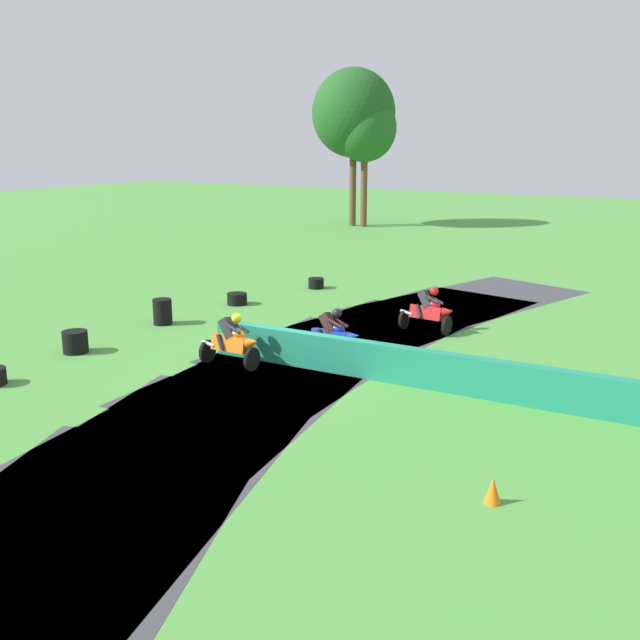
{
  "coord_description": "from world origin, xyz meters",
  "views": [
    {
      "loc": [
        9.25,
        -15.14,
        5.65
      ],
      "look_at": [
        0.02,
        1.3,
        0.9
      ],
      "focal_mm": 40.71,
      "sensor_mm": 36.0,
      "label": 1
    }
  ],
  "objects_px": {
    "motorcycle_trailing_orange": "(233,341)",
    "tire_stack_mid_a": "(237,299)",
    "motorcycle_chase_blue": "(333,336)",
    "tire_stack_near": "(316,283)",
    "tire_stack_far": "(75,342)",
    "tire_stack_mid_b": "(163,312)",
    "traffic_cone": "(493,490)",
    "motorcycle_lead_red": "(429,311)"
  },
  "relations": [
    {
      "from": "tire_stack_near",
      "to": "tire_stack_mid_b",
      "type": "distance_m",
      "value": 7.3
    },
    {
      "from": "motorcycle_lead_red",
      "to": "motorcycle_trailing_orange",
      "type": "height_order",
      "value": "motorcycle_trailing_orange"
    },
    {
      "from": "tire_stack_near",
      "to": "tire_stack_far",
      "type": "distance_m",
      "value": 10.78
    },
    {
      "from": "tire_stack_near",
      "to": "tire_stack_mid_a",
      "type": "bearing_deg",
      "value": -105.19
    },
    {
      "from": "tire_stack_mid_b",
      "to": "tire_stack_far",
      "type": "distance_m",
      "value": 3.53
    },
    {
      "from": "motorcycle_lead_red",
      "to": "tire_stack_mid_b",
      "type": "distance_m",
      "value": 8.21
    },
    {
      "from": "motorcycle_trailing_orange",
      "to": "traffic_cone",
      "type": "bearing_deg",
      "value": -25.96
    },
    {
      "from": "tire_stack_mid_b",
      "to": "traffic_cone",
      "type": "xyz_separation_m",
      "value": [
        12.26,
        -6.23,
        -0.18
      ]
    },
    {
      "from": "motorcycle_trailing_orange",
      "to": "tire_stack_mid_a",
      "type": "xyz_separation_m",
      "value": [
        -4.05,
        5.81,
        -0.46
      ]
    },
    {
      "from": "tire_stack_mid_a",
      "to": "tire_stack_mid_b",
      "type": "relative_size",
      "value": 0.87
    },
    {
      "from": "tire_stack_mid_b",
      "to": "tire_stack_far",
      "type": "height_order",
      "value": "tire_stack_mid_b"
    },
    {
      "from": "tire_stack_mid_b",
      "to": "tire_stack_near",
      "type": "bearing_deg",
      "value": 78.72
    },
    {
      "from": "motorcycle_chase_blue",
      "to": "tire_stack_near",
      "type": "distance_m",
      "value": 9.32
    },
    {
      "from": "motorcycle_chase_blue",
      "to": "tire_stack_mid_a",
      "type": "xyz_separation_m",
      "value": [
        -6.0,
        4.1,
        -0.46
      ]
    },
    {
      "from": "tire_stack_near",
      "to": "traffic_cone",
      "type": "height_order",
      "value": "traffic_cone"
    },
    {
      "from": "tire_stack_mid_a",
      "to": "motorcycle_trailing_orange",
      "type": "bearing_deg",
      "value": -55.14
    },
    {
      "from": "motorcycle_lead_red",
      "to": "traffic_cone",
      "type": "distance_m",
      "value": 10.53
    },
    {
      "from": "motorcycle_lead_red",
      "to": "tire_stack_mid_a",
      "type": "distance_m",
      "value": 7.18
    },
    {
      "from": "tire_stack_far",
      "to": "traffic_cone",
      "type": "relative_size",
      "value": 1.54
    },
    {
      "from": "tire_stack_near",
      "to": "tire_stack_far",
      "type": "xyz_separation_m",
      "value": [
        -1.41,
        -10.69,
        0.1
      ]
    },
    {
      "from": "tire_stack_mid_a",
      "to": "tire_stack_mid_b",
      "type": "distance_m",
      "value": 3.41
    },
    {
      "from": "motorcycle_trailing_orange",
      "to": "tire_stack_far",
      "type": "height_order",
      "value": "motorcycle_trailing_orange"
    },
    {
      "from": "motorcycle_lead_red",
      "to": "tire_stack_far",
      "type": "height_order",
      "value": "motorcycle_lead_red"
    },
    {
      "from": "tire_stack_mid_b",
      "to": "tire_stack_far",
      "type": "relative_size",
      "value": 1.18
    },
    {
      "from": "motorcycle_lead_red",
      "to": "tire_stack_near",
      "type": "relative_size",
      "value": 2.84
    },
    {
      "from": "motorcycle_lead_red",
      "to": "motorcycle_trailing_orange",
      "type": "xyz_separation_m",
      "value": [
        -3.11,
        -5.61,
        0.01
      ]
    },
    {
      "from": "motorcycle_chase_blue",
      "to": "traffic_cone",
      "type": "relative_size",
      "value": 3.82
    },
    {
      "from": "motorcycle_trailing_orange",
      "to": "tire_stack_mid_a",
      "type": "bearing_deg",
      "value": 124.86
    },
    {
      "from": "motorcycle_lead_red",
      "to": "tire_stack_near",
      "type": "distance_m",
      "value": 7.32
    },
    {
      "from": "tire_stack_far",
      "to": "motorcycle_trailing_orange",
      "type": "bearing_deg",
      "value": 13.96
    },
    {
      "from": "tire_stack_near",
      "to": "traffic_cone",
      "type": "xyz_separation_m",
      "value": [
        10.83,
        -13.39,
        0.02
      ]
    },
    {
      "from": "motorcycle_lead_red",
      "to": "tire_stack_mid_a",
      "type": "xyz_separation_m",
      "value": [
        -7.16,
        0.2,
        -0.44
      ]
    },
    {
      "from": "motorcycle_trailing_orange",
      "to": "tire_stack_mid_b",
      "type": "height_order",
      "value": "motorcycle_trailing_orange"
    },
    {
      "from": "motorcycle_chase_blue",
      "to": "tire_stack_far",
      "type": "bearing_deg",
      "value": -156.22
    },
    {
      "from": "motorcycle_chase_blue",
      "to": "motorcycle_trailing_orange",
      "type": "relative_size",
      "value": 1.0
    },
    {
      "from": "tire_stack_mid_a",
      "to": "tire_stack_mid_b",
      "type": "bearing_deg",
      "value": -96.79
    },
    {
      "from": "tire_stack_mid_a",
      "to": "tire_stack_far",
      "type": "bearing_deg",
      "value": -93.22
    },
    {
      "from": "motorcycle_trailing_orange",
      "to": "tire_stack_mid_b",
      "type": "bearing_deg",
      "value": 151.42
    },
    {
      "from": "motorcycle_chase_blue",
      "to": "tire_stack_mid_b",
      "type": "xyz_separation_m",
      "value": [
        -6.4,
        0.71,
        -0.26
      ]
    },
    {
      "from": "motorcycle_chase_blue",
      "to": "traffic_cone",
      "type": "distance_m",
      "value": 8.06
    },
    {
      "from": "tire_stack_near",
      "to": "traffic_cone",
      "type": "relative_size",
      "value": 1.36
    },
    {
      "from": "tire_stack_mid_b",
      "to": "traffic_cone",
      "type": "relative_size",
      "value": 1.82
    }
  ]
}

